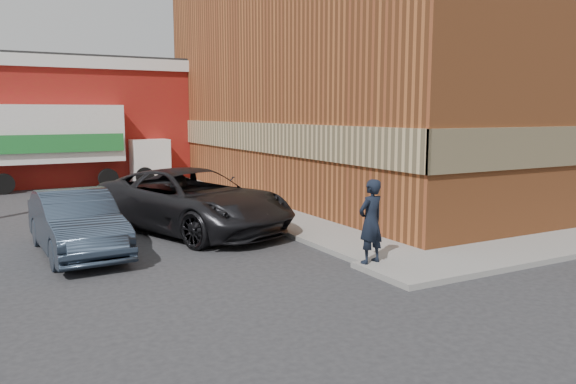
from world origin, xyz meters
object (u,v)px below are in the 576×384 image
suv_a (191,200)px  box_truck (70,140)px  warehouse (5,120)px  man (371,221)px  brick_building (408,75)px  sedan (77,223)px

suv_a → box_truck: size_ratio=0.85×
warehouse → box_truck: 4.67m
man → box_truck: size_ratio=0.24×
brick_building → box_truck: (-12.22, 7.01, -2.68)m
warehouse → man: warehouse is taller
warehouse → box_truck: size_ratio=2.31×
man → sedan: 6.50m
man → suv_a: (-2.00, 5.21, -0.14)m
suv_a → box_truck: 11.22m
brick_building → suv_a: (-10.69, -4.04, -3.85)m
sedan → suv_a: suv_a is taller
brick_building → warehouse: 18.30m
brick_building → sedan: (-13.74, -5.15, -3.98)m
warehouse → box_truck: bearing=-60.3°
sedan → suv_a: 3.25m
man → sedan: (-5.04, 4.09, -0.27)m
warehouse → sedan: 16.31m
warehouse → suv_a: warehouse is taller
box_truck → brick_building: bearing=-30.8°
brick_building → warehouse: brick_building is taller
sedan → box_truck: size_ratio=0.61×
brick_building → box_truck: brick_building is taller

